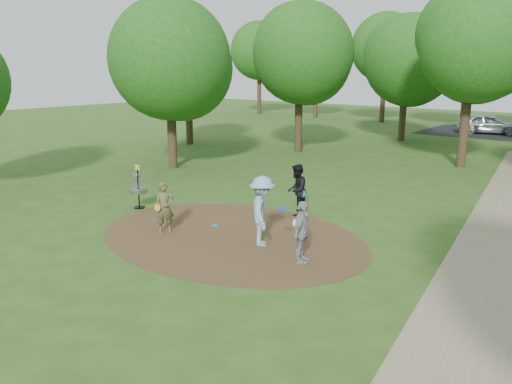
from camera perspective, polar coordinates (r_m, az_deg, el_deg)
The scene contains 12 objects.
ground at distance 14.60m, azimuth -2.94°, elevation -5.09°, with size 100.00×100.00×0.00m, color #2D5119.
dirt_clearing at distance 14.59m, azimuth -2.94°, elevation -5.05°, with size 8.40×8.40×0.02m, color #47301C.
footpath at distance 13.48m, azimuth 24.76°, elevation -8.05°, with size 2.00×40.00×0.01m, color #8C7A5B.
player_observer_with_disc at distance 14.94m, azimuth -10.40°, elevation -1.76°, with size 0.63×0.67×1.54m.
player_throwing_with_disc at distance 13.61m, azimuth 0.73°, elevation -2.20°, with size 1.46×1.44×1.94m.
player_walking_with_disc at distance 16.49m, azimuth 4.67°, elevation 0.24°, with size 0.91×1.01×1.72m.
player_waiting_with_disc at distance 12.46m, azimuth 5.25°, elevation -4.63°, with size 0.63×1.01×1.60m.
disc_ground_cyan at distance 15.52m, azimuth -4.75°, elevation -3.83°, with size 0.22×0.22×0.02m, color #1779BD.
disc_ground_red at distance 16.83m, azimuth -3.73°, elevation -2.39°, with size 0.22×0.22×0.02m, color red.
car_left at distance 41.09m, azimuth 25.03°, elevation 7.08°, with size 1.74×4.32×1.47m, color #B2B6BA.
disc_golf_basket at distance 17.73m, azimuth -13.32°, elevation 0.93°, with size 0.63×0.63×1.54m.
tree_ring at distance 21.74m, azimuth 16.95°, elevation 14.42°, with size 37.14×45.39×8.81m.
Camera 1 is at (9.14, -10.33, 4.77)m, focal length 35.00 mm.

